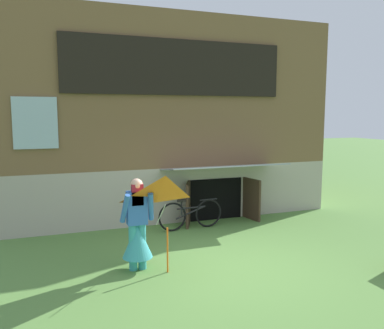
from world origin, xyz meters
TOP-DOWN VIEW (x-y plane):
  - ground_plane at (0.00, 0.00)m, footprint 60.00×60.00m
  - log_house at (0.00, 5.19)m, footprint 8.57×5.50m
  - person at (-1.56, 0.41)m, footprint 0.61×0.52m
  - kite at (-1.21, -0.14)m, footprint 0.91×0.95m
  - bicycle_black at (0.12, 2.38)m, footprint 1.59×0.13m

SIDE VIEW (x-z plane):
  - ground_plane at x=0.00m, z-range 0.00..0.00m
  - bicycle_black at x=0.12m, z-range -0.01..0.71m
  - person at x=-1.56m, z-range -0.13..1.47m
  - kite at x=-1.21m, z-range 0.50..2.09m
  - log_house at x=0.00m, z-range 0.00..5.10m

